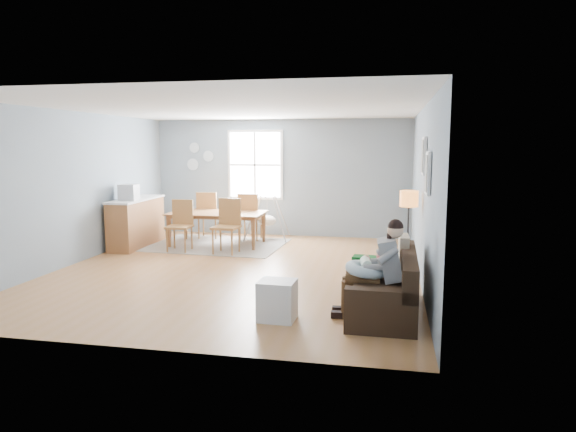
% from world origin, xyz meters
% --- Properties ---
extents(room, '(8.40, 9.40, 3.90)m').
position_xyz_m(room, '(0.00, 0.00, 2.42)').
color(room, '#B0753E').
extents(window, '(1.32, 0.08, 1.62)m').
position_xyz_m(window, '(-0.60, 3.46, 1.65)').
color(window, white).
rests_on(window, room).
extents(pictures, '(0.05, 1.34, 0.74)m').
position_xyz_m(pictures, '(2.97, -1.05, 1.85)').
color(pictures, white).
rests_on(pictures, room).
extents(wall_plates, '(0.67, 0.02, 0.66)m').
position_xyz_m(wall_plates, '(-2.00, 3.47, 1.83)').
color(wall_plates, '#A6BCC8').
rests_on(wall_plates, room).
extents(sofa, '(0.83, 1.89, 0.76)m').
position_xyz_m(sofa, '(2.50, -1.75, 0.27)').
color(sofa, black).
rests_on(sofa, room).
extents(green_throw, '(0.95, 0.83, 0.04)m').
position_xyz_m(green_throw, '(2.44, -1.12, 0.49)').
color(green_throw, '#166127').
rests_on(green_throw, sofa).
extents(beige_pillow, '(0.13, 0.44, 0.44)m').
position_xyz_m(beige_pillow, '(2.71, -1.26, 0.68)').
color(beige_pillow, tan).
rests_on(beige_pillow, sofa).
extents(father, '(0.87, 0.40, 1.23)m').
position_xyz_m(father, '(2.38, -2.02, 0.65)').
color(father, gray).
rests_on(father, sofa).
extents(nursing_pillow, '(0.57, 0.55, 0.21)m').
position_xyz_m(nursing_pillow, '(2.24, -2.02, 0.60)').
color(nursing_pillow, '#C5E6F7').
rests_on(nursing_pillow, father).
extents(infant, '(0.17, 0.36, 0.13)m').
position_xyz_m(infant, '(2.24, -1.98, 0.68)').
color(infant, silver).
rests_on(infant, nursing_pillow).
extents(toddler, '(0.50, 0.27, 0.76)m').
position_xyz_m(toddler, '(2.44, -1.57, 0.64)').
color(toddler, white).
rests_on(toddler, sofa).
extents(floor_lamp, '(0.28, 0.28, 1.40)m').
position_xyz_m(floor_lamp, '(2.80, -0.08, 1.16)').
color(floor_lamp, black).
rests_on(floor_lamp, room).
extents(storage_cube, '(0.45, 0.40, 0.48)m').
position_xyz_m(storage_cube, '(1.19, -2.34, 0.24)').
color(storage_cube, silver).
rests_on(storage_cube, room).
extents(rug, '(2.84, 2.22, 0.01)m').
position_xyz_m(rug, '(-1.06, 2.01, 0.01)').
color(rug, gray).
rests_on(rug, room).
extents(dining_table, '(2.01, 1.14, 0.70)m').
position_xyz_m(dining_table, '(-1.06, 2.01, 0.35)').
color(dining_table, brown).
rests_on(dining_table, rug).
extents(chair_sw, '(0.47, 0.47, 1.02)m').
position_xyz_m(chair_sw, '(-1.59, 1.36, 0.59)').
color(chair_sw, olive).
rests_on(chair_sw, rug).
extents(chair_se, '(0.52, 0.52, 1.07)m').
position_xyz_m(chair_se, '(-0.60, 1.32, 0.62)').
color(chair_se, olive).
rests_on(chair_se, rug).
extents(chair_nw, '(0.52, 0.52, 1.07)m').
position_xyz_m(chair_nw, '(-1.51, 2.70, 0.62)').
color(chair_nw, olive).
rests_on(chair_nw, rug).
extents(chair_ne, '(0.48, 0.48, 1.06)m').
position_xyz_m(chair_ne, '(-0.53, 2.66, 0.61)').
color(chair_ne, olive).
rests_on(chair_ne, rug).
extents(counter, '(0.59, 1.81, 1.00)m').
position_xyz_m(counter, '(-2.70, 1.63, 0.51)').
color(counter, brown).
rests_on(counter, room).
extents(monitor, '(0.36, 0.35, 0.32)m').
position_xyz_m(monitor, '(-2.67, 1.29, 1.16)').
color(monitor, '#BABABF').
rests_on(monitor, counter).
extents(baby_swing, '(1.06, 1.07, 0.98)m').
position_xyz_m(baby_swing, '(-0.19, 2.92, 0.44)').
color(baby_swing, '#BABABF').
rests_on(baby_swing, room).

